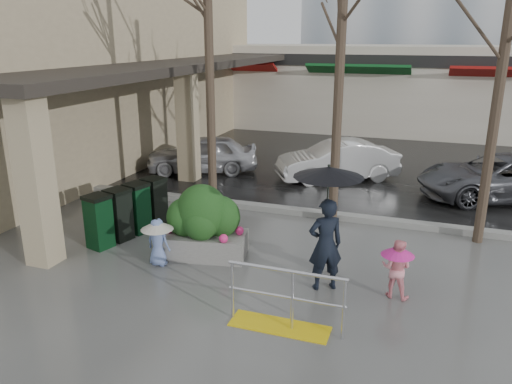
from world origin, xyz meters
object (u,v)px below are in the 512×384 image
Objects in this scene: planter at (203,222)px; child_pink at (397,265)px; tree_west at (208,7)px; car_a at (202,154)px; car_b at (337,161)px; car_c at (501,177)px; handrail at (284,307)px; news_boxes at (128,211)px; child_blue at (158,236)px; woman at (327,218)px; tree_mideast at (510,13)px.

child_pink is at bearing -6.51° from planter.
car_a is (-1.92, 3.42, -4.45)m from tree_west.
car_a is at bearing -113.14° from car_b.
car_a is 9.20m from car_c.
handrail is 9.22m from car_c.
news_boxes reaches higher than child_pink.
tree_west is 5.65m from child_blue.
woman is 7.76m from car_c.
news_boxes is at bearing -163.18° from tree_mideast.
child_pink is 0.50× the size of news_boxes.
tree_mideast is 5.53m from child_pink.
handrail is 0.42× the size of car_c.
tree_west is 5.16m from news_boxes.
car_b is (2.55, 4.00, -4.45)m from tree_west.
tree_mideast is at bearing 26.44° from planter.
child_pink is at bearing -12.12° from car_b.
planter is at bearing -69.68° from tree_west.
woman is at bearing -41.79° from tree_west.
child_blue is at bearing 155.77° from handrail.
car_c is (8.36, 5.84, 0.04)m from news_boxes.
child_pink is (-1.56, -3.18, -4.25)m from tree_mideast.
car_c is at bearing -132.46° from child_blue.
child_blue is 0.26× the size of car_b.
woman is at bearing -130.48° from tree_mideast.
child_blue is at bearing -150.77° from tree_mideast.
handrail is at bearing -45.32° from car_c.
planter is 6.90m from car_b.
news_boxes is at bearing -115.31° from tree_west.
car_b is (-1.14, 7.29, -0.74)m from woman.
tree_west is 5.23m from planter.
woman is at bearing 14.23° from child_pink.
planter is at bearing -42.11° from woman.
planter reaches higher than news_boxes.
woman is (3.69, -3.30, -3.72)m from tree_west.
tree_west is at bearing 110.32° from planter.
child_blue is at bearing -3.39° from car_a.
car_a is at bearing -80.31° from woman.
car_c is (0.77, 3.55, -4.23)m from tree_mideast.
tree_west is at bearing -180.00° from tree_mideast.
child_blue is at bearing -132.99° from planter.
child_pink is 4.60m from child_blue.
planter is at bearing 3.78° from news_boxes.
car_b is at bearing 77.11° from planter.
car_c is at bearing 54.07° from car_b.
news_boxes is at bearing 0.49° from child_pink.
tree_west reaches higher than car_a.
woman is 1.08× the size of news_boxes.
car_b is 4.75m from car_c.
child_pink is 7.12m from car_c.
tree_west reaches higher than child_blue.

